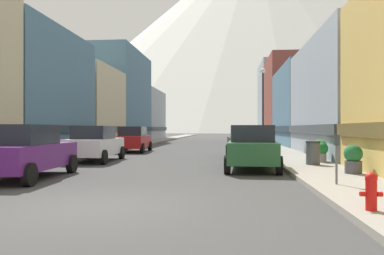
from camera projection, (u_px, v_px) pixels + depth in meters
name	position (u px, v px, depth m)	size (l,w,h in m)	color
ground_plane	(93.00, 207.00, 7.98)	(400.00, 400.00, 0.00)	#3E3E3E
sidewalk_left	(149.00, 142.00, 43.42)	(2.50, 100.00, 0.15)	gray
sidewalk_right	(259.00, 142.00, 42.23)	(2.50, 100.00, 0.15)	gray
storefront_left_1	(20.00, 94.00, 24.75)	(6.74, 10.20, 8.07)	slate
storefront_left_2	(61.00, 109.00, 34.69)	(10.12, 8.56, 7.18)	beige
storefront_left_3	(107.00, 99.00, 45.24)	(8.42, 12.74, 10.72)	slate
storefront_left_4	(133.00, 116.00, 57.57)	(8.41, 11.83, 7.40)	#99A5B2
storefront_right_2	(327.00, 109.00, 33.93)	(8.58, 11.43, 7.11)	slate
storefront_right_3	(300.00, 101.00, 44.51)	(7.70, 9.60, 9.96)	brown
storefront_right_4	(282.00, 103.00, 54.83)	(6.54, 10.28, 11.09)	#99A5B2
car_left_0	(25.00, 151.00, 12.42)	(2.23, 4.47, 1.78)	#591E72
car_left_1	(95.00, 143.00, 18.95)	(2.19, 4.46, 1.78)	silver
car_left_2	(133.00, 139.00, 26.57)	(2.26, 4.49, 1.78)	#9E1111
car_right_0	(252.00, 147.00, 15.16)	(2.24, 4.48, 1.78)	#265933
car_right_1	(245.00, 142.00, 21.25)	(2.24, 4.48, 1.78)	black
fire_hydrant_near	(371.00, 190.00, 6.95)	(0.40, 0.22, 0.70)	red
parking_meter_near	(336.00, 152.00, 10.23)	(0.14, 0.10, 1.33)	#595960
trash_bin_right	(313.00, 153.00, 15.76)	(0.59, 0.59, 0.98)	#4C5156
potted_plant_0	(322.00, 151.00, 16.87)	(0.54, 0.54, 0.88)	gray
potted_plant_1	(353.00, 159.00, 12.65)	(0.60, 0.60, 0.96)	#4C4C51
potted_plant_2	(319.00, 149.00, 17.40)	(0.74, 0.74, 0.99)	gray
pedestrian_0	(55.00, 143.00, 19.99)	(0.36, 0.36, 1.61)	navy
pedestrian_1	(111.00, 138.00, 29.40)	(0.36, 0.36, 1.60)	#333338
streetlamp_right	(263.00, 96.00, 27.41)	(0.36, 0.36, 5.86)	black
mountain_backdrop	(256.00, 34.00, 264.83)	(298.87, 298.87, 135.36)	silver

